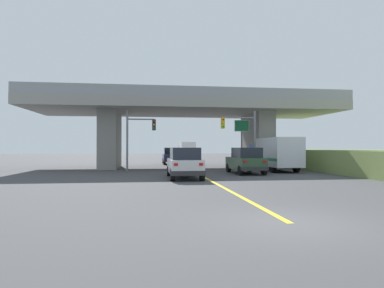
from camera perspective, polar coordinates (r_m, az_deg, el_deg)
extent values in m
plane|color=#424244|center=(33.61, -1.07, -4.09)|extent=(160.00, 160.00, 0.00)
cube|color=gray|center=(33.79, -1.07, 6.19)|extent=(30.09, 10.15, 0.93)
cube|color=gray|center=(33.57, -13.97, 0.69)|extent=(1.70, 6.09, 5.57)
cube|color=gray|center=(35.20, 11.23, 0.62)|extent=(1.70, 6.09, 5.57)
cube|color=gray|center=(29.09, 0.03, 9.13)|extent=(30.09, 0.20, 0.90)
cube|color=gray|center=(38.76, -1.88, 6.67)|extent=(30.09, 0.20, 0.90)
cube|color=yellow|center=(20.03, 3.34, -6.40)|extent=(0.20, 22.52, 0.01)
cube|color=silver|center=(21.76, -1.35, -3.82)|extent=(1.99, 4.73, 0.90)
cube|color=#1E232D|center=(21.38, -1.25, -1.65)|extent=(1.75, 2.60, 0.76)
cube|color=#2D2D30|center=(19.49, -0.63, -5.10)|extent=(2.03, 0.20, 0.28)
cube|color=red|center=(19.31, -2.81, -3.56)|extent=(0.24, 0.06, 0.16)
cube|color=red|center=(19.49, 1.59, -3.54)|extent=(0.24, 0.06, 0.16)
cylinder|color=black|center=(23.52, -4.00, -4.68)|extent=(0.26, 0.72, 0.72)
cylinder|color=black|center=(23.70, 0.34, -4.65)|extent=(0.26, 0.72, 0.72)
cylinder|color=black|center=(19.91, -3.37, -5.41)|extent=(0.26, 0.72, 0.72)
cylinder|color=black|center=(20.11, 1.75, -5.36)|extent=(0.26, 0.72, 0.72)
cube|color=#2D4C33|center=(25.91, 9.20, -3.30)|extent=(2.14, 4.32, 0.90)
cube|color=#1E232D|center=(25.58, 9.43, -1.48)|extent=(1.83, 2.40, 0.76)
cube|color=#2D2D30|center=(23.97, 10.81, -4.26)|extent=(2.03, 0.28, 0.28)
cube|color=red|center=(23.63, 9.18, -3.02)|extent=(0.24, 0.07, 0.16)
cube|color=red|center=(24.15, 12.52, -2.97)|extent=(0.24, 0.07, 0.16)
cylinder|color=black|center=(27.16, 6.34, -4.14)|extent=(0.29, 0.73, 0.72)
cylinder|color=black|center=(27.71, 9.89, -4.06)|extent=(0.29, 0.73, 0.72)
cylinder|color=black|center=(24.16, 8.41, -4.57)|extent=(0.29, 0.73, 0.72)
cylinder|color=black|center=(24.77, 12.34, -4.46)|extent=(0.29, 0.73, 0.72)
cube|color=navy|center=(32.47, 12.23, -1.72)|extent=(2.20, 2.00, 1.90)
cube|color=silver|center=(29.03, 14.68, -1.34)|extent=(2.31, 5.37, 2.40)
cube|color=#197F4C|center=(29.04, 14.69, -2.53)|extent=(2.33, 5.26, 0.24)
cylinder|color=black|center=(32.18, 10.56, -3.42)|extent=(0.30, 0.90, 0.90)
cylinder|color=black|center=(32.85, 13.88, -3.36)|extent=(0.30, 0.90, 0.90)
cylinder|color=black|center=(27.45, 13.81, -3.90)|extent=(0.30, 0.90, 0.90)
cylinder|color=black|center=(28.24, 17.60, -3.79)|extent=(0.30, 0.90, 0.90)
cube|color=navy|center=(40.62, -3.71, -2.35)|extent=(1.85, 4.33, 0.90)
cube|color=#1E232D|center=(40.28, -3.68, -1.18)|extent=(1.63, 2.38, 0.76)
cube|color=#2D2D30|center=(38.53, -3.51, -2.90)|extent=(1.88, 0.20, 0.28)
cube|color=red|center=(38.40, -4.53, -2.12)|extent=(0.24, 0.06, 0.16)
cube|color=red|center=(38.50, -2.47, -2.12)|extent=(0.24, 0.06, 0.16)
cylinder|color=black|center=(42.20, -4.97, -2.90)|extent=(0.26, 0.72, 0.72)
cylinder|color=black|center=(42.31, -2.74, -2.89)|extent=(0.26, 0.72, 0.72)
cylinder|color=black|center=(38.99, -4.77, -3.08)|extent=(0.26, 0.72, 0.72)
cylinder|color=black|center=(39.10, -2.35, -3.08)|extent=(0.26, 0.72, 0.72)
cylinder|color=slate|center=(29.82, 10.79, 0.56)|extent=(0.18, 0.18, 5.28)
cylinder|color=slate|center=(29.52, 8.11, 4.52)|extent=(2.89, 0.12, 0.12)
cube|color=gold|center=(29.12, 5.36, 3.64)|extent=(0.32, 0.26, 0.96)
sphere|color=red|center=(29.00, 5.43, 4.25)|extent=(0.16, 0.16, 0.16)
sphere|color=gold|center=(28.98, 5.43, 3.66)|extent=(0.16, 0.16, 0.16)
sphere|color=green|center=(28.96, 5.43, 3.07)|extent=(0.16, 0.16, 0.16)
cylinder|color=slate|center=(29.04, -11.15, 0.57)|extent=(0.18, 0.18, 5.26)
cylinder|color=slate|center=(29.09, -8.87, 4.26)|extent=(2.30, 0.12, 0.12)
cube|color=#232326|center=(29.05, -6.60, 3.31)|extent=(0.32, 0.26, 0.96)
sphere|color=red|center=(28.92, -6.59, 3.92)|extent=(0.16, 0.16, 0.16)
sphere|color=gold|center=(28.90, -6.59, 3.33)|extent=(0.16, 0.16, 0.16)
sphere|color=green|center=(28.88, -6.59, 2.74)|extent=(0.16, 0.16, 0.16)
cylinder|color=slate|center=(32.41, 8.59, 0.10)|extent=(0.14, 0.14, 4.86)
cube|color=#197242|center=(32.42, 8.61, 3.14)|extent=(1.37, 0.08, 1.02)
cube|color=white|center=(32.41, 8.61, 3.14)|extent=(1.45, 0.04, 1.10)
cube|color=red|center=(59.35, -1.28, -1.25)|extent=(2.20, 2.00, 1.90)
cube|color=white|center=(55.67, -0.87, -0.98)|extent=(2.31, 5.39, 2.50)
cube|color=#197F4C|center=(55.68, -0.87, -1.62)|extent=(2.33, 5.28, 0.24)
cylinder|color=black|center=(59.27, -2.24, -2.17)|extent=(0.30, 0.90, 0.90)
cylinder|color=black|center=(59.48, -0.32, -2.16)|extent=(0.30, 0.90, 0.90)
cylinder|color=black|center=(54.25, -1.76, -2.31)|extent=(0.30, 0.90, 0.90)
cylinder|color=black|center=(54.48, 0.34, -2.30)|extent=(0.30, 0.90, 0.90)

